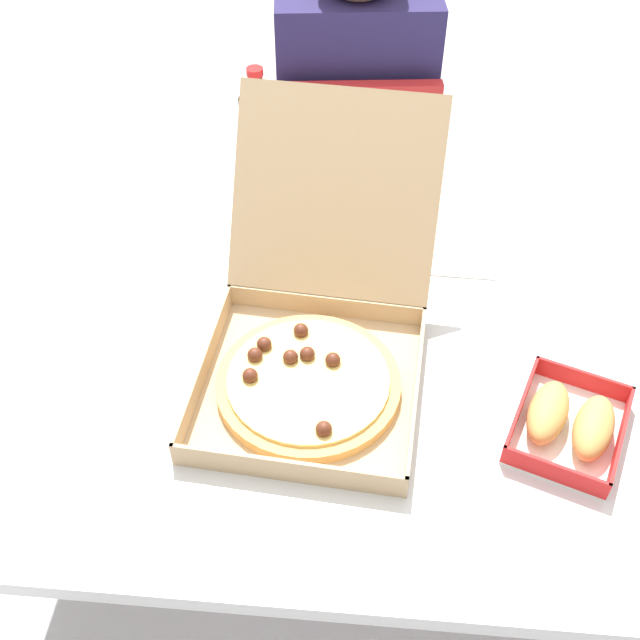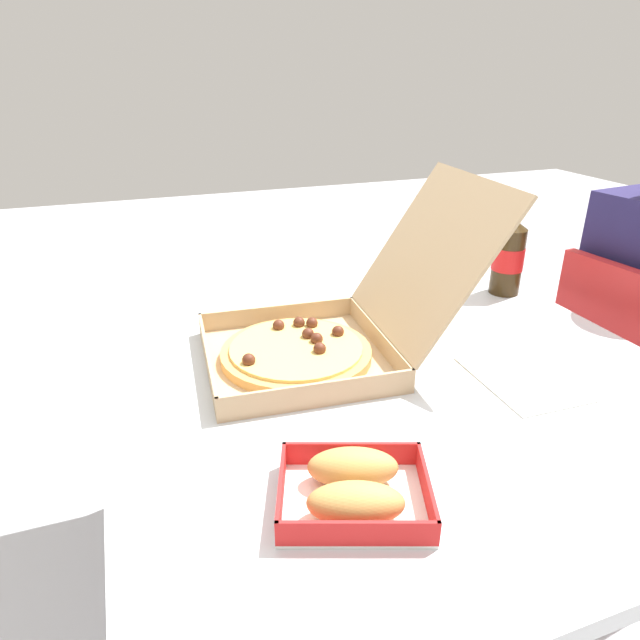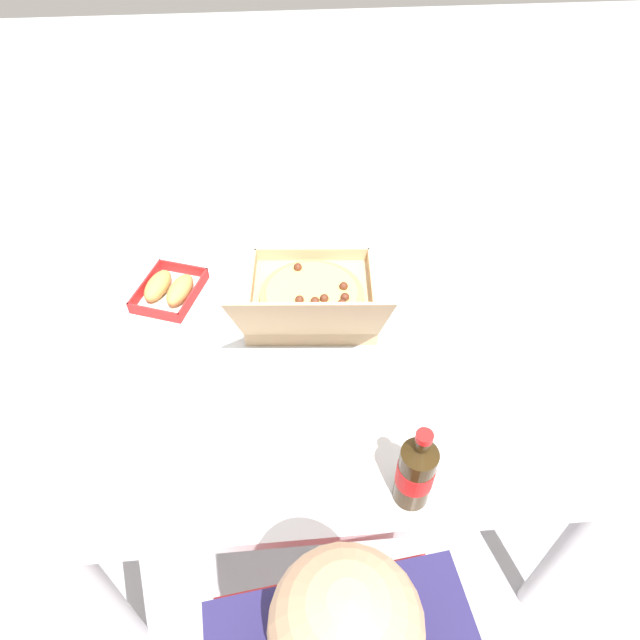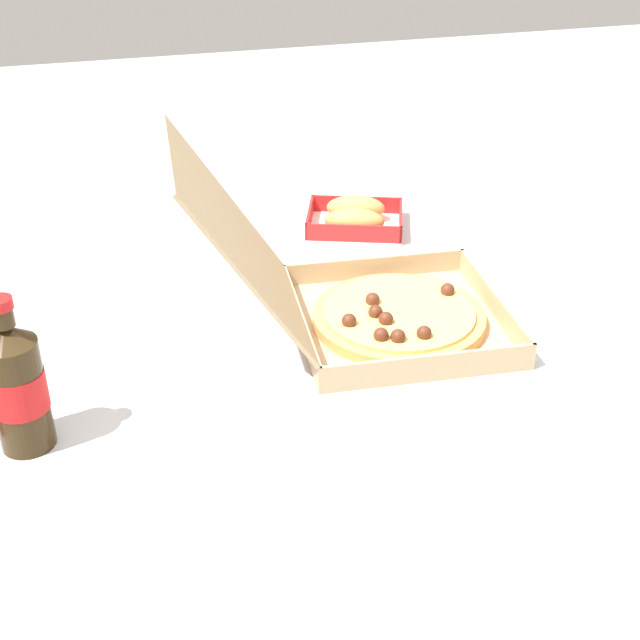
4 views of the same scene
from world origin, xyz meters
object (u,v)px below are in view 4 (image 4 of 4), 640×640
(cola_bottle, at_px, (17,386))
(pizza_box_open, at_px, (371,304))
(bread_side_box, at_px, (355,217))
(paper_menu, at_px, (167,296))

(cola_bottle, bearing_deg, pizza_box_open, -73.53)
(bread_side_box, xyz_separation_m, cola_bottle, (-0.54, 0.63, 0.07))
(bread_side_box, height_order, cola_bottle, cola_bottle)
(bread_side_box, bearing_deg, cola_bottle, 130.59)
(pizza_box_open, distance_m, paper_menu, 0.37)
(pizza_box_open, relative_size, bread_side_box, 2.37)
(pizza_box_open, distance_m, cola_bottle, 0.56)
(pizza_box_open, distance_m, bread_side_box, 0.40)
(bread_side_box, distance_m, cola_bottle, 0.84)
(bread_side_box, relative_size, paper_menu, 1.10)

